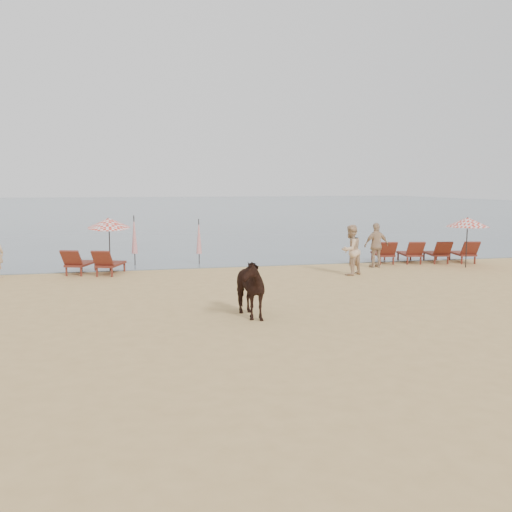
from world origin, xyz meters
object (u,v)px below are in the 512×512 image
at_px(umbrella_closed_left, 134,235).
at_px(cow, 245,287).
at_px(umbrella_open_right, 468,222).
at_px(beachgoer_right_a, 351,250).
at_px(lounger_cluster_right, 424,252).
at_px(lounger_cluster_left, 93,262).
at_px(umbrella_open_left_b, 109,223).
at_px(beachgoer_right_b, 376,245).
at_px(umbrella_closed_right, 199,237).

relative_size(umbrella_closed_left, cow, 1.15).
height_order(umbrella_open_right, beachgoer_right_a, umbrella_open_right).
bearing_deg(umbrella_closed_left, umbrella_open_right, -15.68).
height_order(lounger_cluster_right, umbrella_open_right, umbrella_open_right).
relative_size(lounger_cluster_right, cow, 2.45).
height_order(lounger_cluster_left, umbrella_closed_left, umbrella_closed_left).
distance_m(lounger_cluster_left, umbrella_closed_left, 2.85).
distance_m(cow, beachgoer_right_a, 8.07).
bearing_deg(umbrella_open_left_b, cow, -68.96).
height_order(lounger_cluster_left, umbrella_open_left_b, umbrella_open_left_b).
distance_m(beachgoer_right_a, beachgoer_right_b, 2.47).
relative_size(umbrella_closed_right, beachgoer_right_b, 1.06).
relative_size(lounger_cluster_right, umbrella_closed_right, 2.31).
bearing_deg(lounger_cluster_right, lounger_cluster_left, -169.53).
xyz_separation_m(lounger_cluster_right, umbrella_closed_left, (-12.57, 2.15, 0.85)).
distance_m(umbrella_open_right, umbrella_closed_right, 11.38).
bearing_deg(beachgoer_right_a, umbrella_open_right, 158.65).
height_order(cow, beachgoer_right_b, beachgoer_right_b).
bearing_deg(beachgoer_right_b, lounger_cluster_left, -7.44).
distance_m(lounger_cluster_left, lounger_cluster_right, 14.20).
bearing_deg(lounger_cluster_left, umbrella_closed_right, 42.91).
bearing_deg(umbrella_open_left_b, umbrella_closed_left, 23.99).
height_order(lounger_cluster_left, umbrella_closed_right, umbrella_closed_right).
relative_size(umbrella_open_left_b, cow, 1.16).
bearing_deg(umbrella_open_left_b, umbrella_closed_right, 2.41).
relative_size(cow, beachgoer_right_a, 0.97).
xyz_separation_m(umbrella_open_right, beachgoer_right_a, (-5.51, -0.73, -0.95)).
distance_m(lounger_cluster_left, umbrella_open_right, 15.34).
height_order(umbrella_open_right, umbrella_closed_right, umbrella_open_right).
bearing_deg(umbrella_closed_right, umbrella_open_left_b, -178.83).
height_order(lounger_cluster_right, umbrella_closed_left, umbrella_closed_left).
height_order(umbrella_open_right, cow, umbrella_open_right).
distance_m(umbrella_open_right, umbrella_closed_left, 14.09).
xyz_separation_m(cow, beachgoer_right_b, (7.30, 7.57, 0.15)).
relative_size(umbrella_open_left_b, umbrella_open_right, 1.03).
bearing_deg(lounger_cluster_left, beachgoer_right_a, 6.51).
bearing_deg(umbrella_closed_left, lounger_cluster_right, -9.70).
distance_m(umbrella_closed_left, umbrella_closed_right, 2.76).
bearing_deg(lounger_cluster_left, umbrella_open_left_b, 91.36).
xyz_separation_m(lounger_cluster_right, beachgoer_right_a, (-4.53, -2.39, 0.49)).
distance_m(umbrella_open_left_b, umbrella_open_right, 14.97).
bearing_deg(lounger_cluster_left, umbrella_closed_left, 73.46).
height_order(umbrella_open_left_b, umbrella_closed_right, umbrella_open_left_b).
distance_m(umbrella_closed_left, beachgoer_right_a, 9.24).
distance_m(umbrella_open_right, cow, 12.89).
xyz_separation_m(beachgoer_right_a, beachgoer_right_b, (1.84, 1.64, -0.03)).
distance_m(lounger_cluster_right, umbrella_closed_right, 10.02).
xyz_separation_m(umbrella_open_right, cow, (-10.97, -6.67, -1.12)).
relative_size(lounger_cluster_left, beachgoer_right_a, 1.27).
bearing_deg(lounger_cluster_right, umbrella_closed_right, 180.00).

